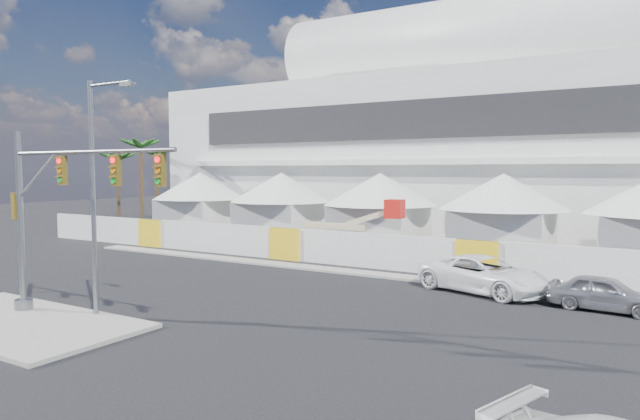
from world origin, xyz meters
The scene contains 11 objects.
ground centered at (0.00, 0.00, 0.00)m, with size 160.00×160.00×0.00m, color black.
median_island centered at (-6.00, -3.00, 0.07)m, with size 10.00×5.00×0.15m, color gray.
stadium centered at (8.71, 41.50, 9.45)m, with size 80.00×24.80×21.98m.
tent_row centered at (0.50, 24.00, 3.15)m, with size 53.40×8.40×5.40m.
hoarding_fence centered at (6.00, 14.50, 1.00)m, with size 70.00×0.25×2.00m, color silver.
palm_cluster centered at (-33.46, 29.50, 6.88)m, with size 10.60×10.60×8.55m.
sedan_silver centered at (12.27, 10.36, 0.71)m, with size 4.19×1.68×1.43m, color #A6A5AA.
pickup_curb centered at (7.23, 11.26, 0.83)m, with size 6.00×2.77×1.67m, color white.
traffic_mast centered at (-5.30, -1.86, 4.01)m, with size 8.73×0.68×6.96m.
streetlight_median centered at (-3.95, -0.83, 5.18)m, with size 2.42×0.24×8.76m.
boom_lift centered at (-3.66, 15.50, 1.05)m, with size 7.71×1.95×3.90m.
Camera 1 is at (14.16, -14.67, 5.60)m, focal length 32.00 mm.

